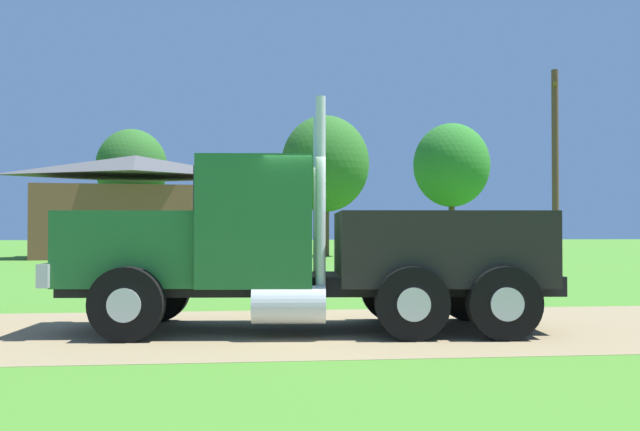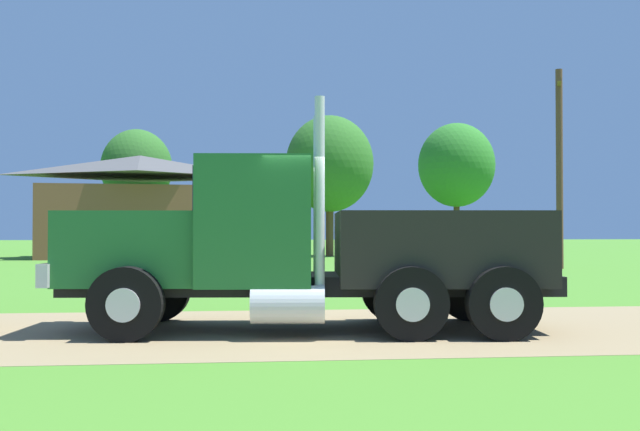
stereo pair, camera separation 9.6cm
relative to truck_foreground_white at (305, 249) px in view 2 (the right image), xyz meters
The scene contains 8 objects.
ground_plane 1.33m from the truck_foreground_white, ahead, with size 200.00×200.00×0.00m, color #488428.
dirt_track 1.33m from the truck_foreground_white, ahead, with size 120.00×5.34×0.01m, color #927E58.
truck_foreground_white is the anchor object (origin of this frame).
shed_building 30.73m from the truck_foreground_white, 102.14° to the left, with size 11.11×7.64×5.53m.
utility_pole_near 19.99m from the truck_foreground_white, 55.57° to the left, with size 0.98×2.08×7.67m.
tree_mid 38.16m from the truck_foreground_white, 101.62° to the left, with size 4.48×4.48×7.90m.
tree_right 31.10m from the truck_foreground_white, 82.60° to the left, with size 4.96×4.96×7.96m.
tree_far_right 44.02m from the truck_foreground_white, 70.68° to the left, with size 5.51×5.51×9.21m.
Camera 2 is at (-1.52, -11.12, 1.49)m, focal length 41.79 mm.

